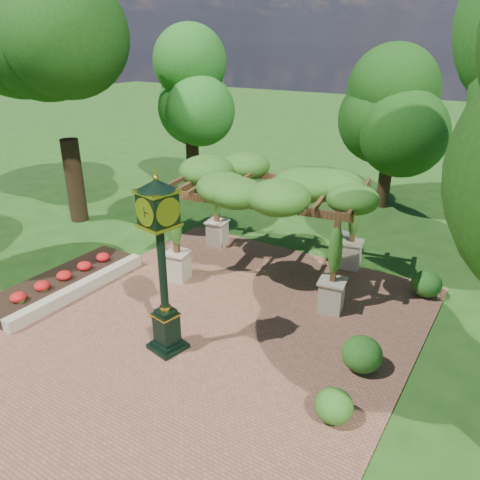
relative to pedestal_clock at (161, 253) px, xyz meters
The scene contains 13 objects.
ground 2.78m from the pedestal_clock, 18.65° to the left, with size 120.00×120.00×0.00m, color #1E4714.
brick_plaza 2.99m from the pedestal_clock, 67.14° to the left, with size 10.00×12.00×0.04m, color brown.
border_wall 4.87m from the pedestal_clock, behind, with size 0.35×5.00×0.40m, color #C6B793.
flower_bed 5.66m from the pedestal_clock, behind, with size 1.50×5.00×0.36m, color red.
pedestal_clock is the anchor object (origin of this frame).
pergola 5.04m from the pedestal_clock, 89.60° to the left, with size 6.42×4.63×3.70m.
sundial 8.24m from the pedestal_clock, 78.08° to the left, with size 0.62×0.62×0.92m.
shrub_front 5.07m from the pedestal_clock, ahead, with size 0.80×0.80×0.72m, color #2D611B.
shrub_mid 5.31m from the pedestal_clock, 22.51° to the left, with size 0.96×0.96×0.86m, color #245919.
shrub_back 8.33m from the pedestal_clock, 51.96° to the left, with size 0.90×0.90×0.81m, color #235919.
tree_west_near 11.29m from the pedestal_clock, 151.59° to the left, with size 5.28×5.28×9.14m.
tree_west_far 13.46m from the pedestal_clock, 124.79° to the left, with size 3.66×3.66×7.72m.
tree_north 14.23m from the pedestal_clock, 85.02° to the left, with size 3.74×3.74×6.27m.
Camera 1 is at (6.40, -7.54, 7.32)m, focal length 35.00 mm.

